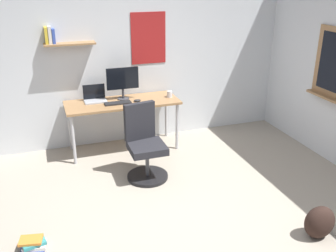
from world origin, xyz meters
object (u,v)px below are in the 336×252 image
Objects in this scene: office_chair at (145,147)px; laptop at (95,97)px; keyboard at (118,103)px; computer_mouse at (137,101)px; monitor_primary at (123,81)px; book_stack_on_floor at (33,244)px; desk at (122,106)px; backpack at (320,222)px; coffee_mug at (170,94)px.

office_chair is 3.06× the size of laptop.
keyboard is 3.56× the size of computer_mouse.
book_stack_on_floor is at bearing -124.15° from monitor_primary.
desk is 5.17× the size of laptop.
office_chair is at bearing 36.17° from book_stack_on_floor.
laptop is 2.37m from book_stack_on_floor.
keyboard is 2.98m from backpack.
monitor_primary is at bearing 55.68° from keyboard.
laptop is (-0.36, 0.15, 0.13)m from desk.
office_chair is 3.64× the size of book_stack_on_floor.
office_chair is 2.05× the size of monitor_primary.
monitor_primary reaches higher than book_stack_on_floor.
laptop is at bearing 170.68° from coffee_mug.
desk is 15.40× the size of computer_mouse.
desk is 6.14× the size of book_stack_on_floor.
office_chair is 0.89m from keyboard.
keyboard is 1.07× the size of backpack.
coffee_mug reaches higher than desk.
backpack is (1.72, -2.76, -0.62)m from laptop.
office_chair is at bearing -78.90° from keyboard.
backpack reaches higher than book_stack_on_floor.
office_chair is 2.17m from backpack.
office_chair is 10.33× the size of coffee_mug.
laptop is at bearing 173.13° from monitor_primary.
monitor_primary is 5.04× the size of coffee_mug.
computer_mouse is at bearing -174.30° from coffee_mug.
desk is 0.92m from office_chair.
desk is at bearing 43.84° from keyboard.
desk is 0.41m from laptop.
computer_mouse reaches higher than backpack.
computer_mouse reaches higher than keyboard.
desk is at bearing 55.29° from book_stack_on_floor.
keyboard is 4.02× the size of coffee_mug.
keyboard reaches higher than desk.
monitor_primary is 1.78× the size of book_stack_on_floor.
backpack is at bearing -15.06° from book_stack_on_floor.
book_stack_on_floor is (-2.67, 0.72, -0.11)m from backpack.
computer_mouse is at bearing 50.25° from book_stack_on_floor.
office_chair is at bearing -126.18° from coffee_mug.
computer_mouse is 2.47m from book_stack_on_floor.
monitor_primary reaches higher than desk.
office_chair is 2.76× the size of backpack.
desk is at bearing 177.80° from coffee_mug.
coffee_mug is (0.66, -0.13, -0.22)m from monitor_primary.
keyboard is at bearing -176.34° from coffee_mug.
book_stack_on_floor is (-1.23, -1.82, -0.69)m from keyboard.
coffee_mug is at bearing -2.20° from desk.
office_chair is 1.15m from monitor_primary.
computer_mouse is at bearing 0.00° from keyboard.
coffee_mug is (0.78, 0.05, 0.04)m from keyboard.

